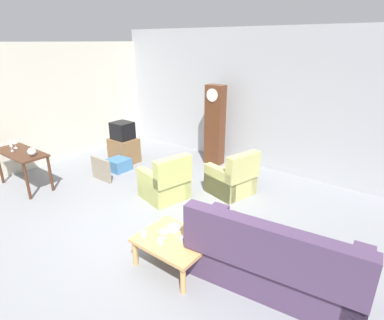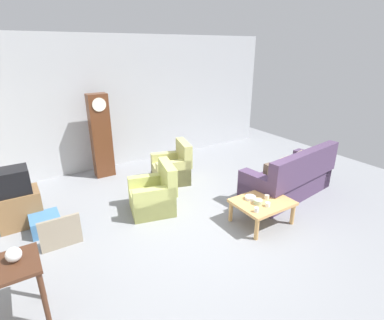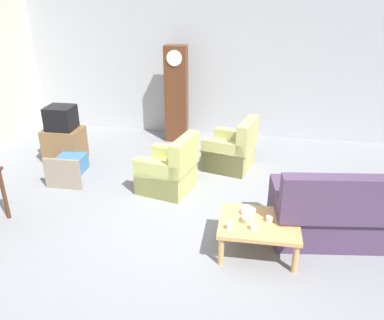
% 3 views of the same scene
% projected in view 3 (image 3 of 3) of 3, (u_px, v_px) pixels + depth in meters
% --- Properties ---
extents(ground_plane, '(10.40, 10.40, 0.00)m').
position_uv_depth(ground_plane, '(198.00, 223.00, 5.41)').
color(ground_plane, gray).
extents(garage_door_wall, '(8.40, 0.16, 3.20)m').
position_uv_depth(garage_door_wall, '(224.00, 59.00, 7.97)').
color(garage_door_wall, '#ADAFB5').
rests_on(garage_door_wall, ground_plane).
extents(couch_floral, '(2.19, 1.14, 1.04)m').
position_uv_depth(couch_floral, '(357.00, 215.00, 4.93)').
color(couch_floral, '#4C3856').
rests_on(couch_floral, ground_plane).
extents(armchair_olive_near, '(0.95, 0.92, 0.92)m').
position_uv_depth(armchair_olive_near, '(169.00, 172.00, 6.16)').
color(armchair_olive_near, '#B7BC66').
rests_on(armchair_olive_near, ground_plane).
extents(armchair_olive_far, '(0.96, 0.94, 0.92)m').
position_uv_depth(armchair_olive_far, '(232.00, 152.00, 6.90)').
color(armchair_olive_far, tan).
rests_on(armchair_olive_far, ground_plane).
extents(coffee_table_wood, '(0.96, 0.76, 0.42)m').
position_uv_depth(coffee_table_wood, '(259.00, 226.00, 4.70)').
color(coffee_table_wood, tan).
rests_on(coffee_table_wood, ground_plane).
extents(grandfather_clock, '(0.44, 0.30, 1.95)m').
position_uv_depth(grandfather_clock, '(176.00, 95.00, 7.85)').
color(grandfather_clock, '#562D19').
rests_on(grandfather_clock, ground_plane).
extents(tv_stand_cabinet, '(0.68, 0.52, 0.61)m').
position_uv_depth(tv_stand_cabinet, '(65.00, 144.00, 7.21)').
color(tv_stand_cabinet, brown).
rests_on(tv_stand_cabinet, ground_plane).
extents(tv_crt, '(0.48, 0.44, 0.42)m').
position_uv_depth(tv_crt, '(61.00, 118.00, 6.99)').
color(tv_crt, black).
rests_on(tv_crt, tv_stand_cabinet).
extents(framed_picture_leaning, '(0.60, 0.05, 0.51)m').
position_uv_depth(framed_picture_leaning, '(63.00, 174.00, 6.20)').
color(framed_picture_leaning, gray).
rests_on(framed_picture_leaning, ground_plane).
extents(storage_box_blue, '(0.46, 0.46, 0.28)m').
position_uv_depth(storage_box_blue, '(71.00, 164.00, 6.82)').
color(storage_box_blue, teal).
rests_on(storage_box_blue, ground_plane).
extents(cup_white_porcelain, '(0.08, 0.08, 0.07)m').
position_uv_depth(cup_white_porcelain, '(254.00, 227.00, 4.51)').
color(cup_white_porcelain, white).
rests_on(cup_white_porcelain, coffee_table_wood).
extents(cup_blue_rimmed, '(0.07, 0.07, 0.08)m').
position_uv_depth(cup_blue_rimmed, '(229.00, 226.00, 4.52)').
color(cup_blue_rimmed, silver).
rests_on(cup_blue_rimmed, coffee_table_wood).
extents(cup_cream_tall, '(0.08, 0.08, 0.07)m').
position_uv_depth(cup_cream_tall, '(269.00, 219.00, 4.66)').
color(cup_cream_tall, beige).
rests_on(cup_cream_tall, coffee_table_wood).
extents(bowl_white_stacked, '(0.19, 0.19, 0.05)m').
position_uv_depth(bowl_white_stacked, '(248.00, 212.00, 4.83)').
color(bowl_white_stacked, white).
rests_on(bowl_white_stacked, coffee_table_wood).
extents(bowl_shallow_green, '(0.15, 0.15, 0.08)m').
position_uv_depth(bowl_shallow_green, '(248.00, 219.00, 4.65)').
color(bowl_shallow_green, '#B2C69E').
rests_on(bowl_shallow_green, coffee_table_wood).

